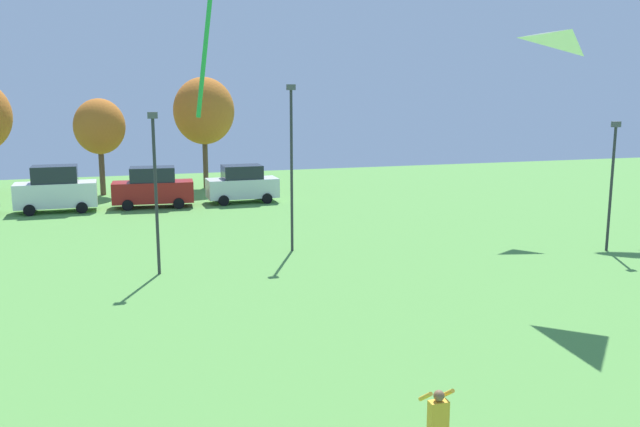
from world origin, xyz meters
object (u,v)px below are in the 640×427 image
Objects in this scene: kite_flying_5 at (582,83)px; light_post_0 at (612,178)px; light_post_1 at (292,160)px; light_post_2 at (155,184)px; parked_car_second_from_left at (56,190)px; treeline_tree_2 at (99,127)px; treeline_tree_3 at (204,111)px; parked_car_third_from_left at (153,188)px; parked_car_rightmost_in_row at (242,184)px; person_standing_near_foreground at (438,424)px.

kite_flying_5 is 7.77m from light_post_0.
light_post_2 is at bearing -159.54° from light_post_1.
parked_car_second_from_left is 16.23m from light_post_2.
treeline_tree_2 is 7.19m from treeline_tree_3.
parked_car_third_from_left is 0.67× the size of light_post_1.
parked_car_second_from_left is at bearing -142.90° from treeline_tree_3.
kite_flying_5 is 0.55× the size of parked_car_third_from_left.
treeline_tree_2 is (-8.01, 19.14, 0.54)m from light_post_1.
treeline_tree_3 reaches higher than parked_car_second_from_left.
parked_car_rightmost_in_row is at bearing 0.59° from parked_car_second_from_left.
light_post_2 is at bearing -102.05° from treeline_tree_3.
treeline_tree_2 reaches higher than parked_car_third_from_left.
person_standing_near_foreground is at bearing -75.41° from light_post_2.
light_post_0 is 13.76m from light_post_1.
light_post_1 is at bearing -64.83° from parked_car_third_from_left.
parked_car_rightmost_in_row is 16.90m from light_post_2.
kite_flying_5 is at bearing -59.75° from treeline_tree_2.
light_post_0 is 0.72× the size of treeline_tree_3.
person_standing_near_foreground is 0.36× the size of parked_car_rightmost_in_row.
person_standing_near_foreground is at bearing -74.65° from parked_car_second_from_left.
parked_car_third_from_left is at bearing -119.64° from treeline_tree_3.
treeline_tree_2 reaches higher than person_standing_near_foreground.
light_post_0 reaches higher than person_standing_near_foreground.
parked_car_second_from_left is (-18.48, 21.49, -5.84)m from kite_flying_5.
parked_car_second_from_left is at bearing 106.94° from light_post_2.
light_post_1 is at bearing -67.30° from treeline_tree_2.
person_standing_near_foreground is 0.28× the size of light_post_0.
parked_car_second_from_left is at bearing 130.69° from kite_flying_5.
kite_flying_5 is (9.81, 9.20, 6.26)m from person_standing_near_foreground.
parked_car_second_from_left is 12.62m from treeline_tree_3.
light_post_2 is (-3.98, 15.29, 2.58)m from person_standing_near_foreground.
light_post_0 is at bearing 57.61° from person_standing_near_foreground.
parked_car_rightmost_in_row is 13.71m from light_post_1.
person_standing_near_foreground is 20.26m from light_post_0.
kite_flying_5 is 0.41× the size of treeline_tree_2.
parked_car_rightmost_in_row is 0.68× the size of treeline_tree_2.
light_post_0 is (12.81, -17.41, 2.04)m from parked_car_rightmost_in_row.
light_post_0 is at bearing -54.48° from parked_car_rightmost_in_row.
light_post_1 is (10.50, -13.22, 2.68)m from parked_car_second_from_left.
kite_flying_5 is 0.47× the size of light_post_0.
light_post_2 reaches higher than parked_car_second_from_left.
light_post_2 is (-13.79, 6.10, -3.68)m from kite_flying_5.
treeline_tree_3 is (-1.32, 7.00, 4.29)m from parked_car_rightmost_in_row.
parked_car_third_from_left is at bearing 121.30° from kite_flying_5.
parked_car_third_from_left reaches higher than parked_car_rightmost_in_row.
light_post_0 is at bearing -39.25° from parked_car_third_from_left.
parked_car_second_from_left is at bearing 143.92° from light_post_0.
person_standing_near_foreground is at bearing -138.03° from light_post_0.
parked_car_rightmost_in_row reaches higher than person_standing_near_foreground.
light_post_1 is (-0.33, -13.41, 2.83)m from parked_car_rightmost_in_row.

